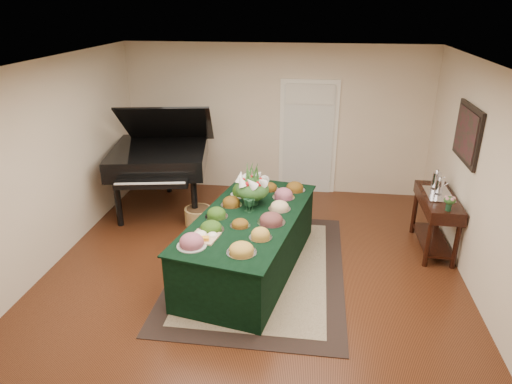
# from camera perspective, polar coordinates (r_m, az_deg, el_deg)

# --- Properties ---
(ground) EXTENTS (6.00, 6.00, 0.00)m
(ground) POSITION_cam_1_polar(r_m,az_deg,el_deg) (6.21, -0.38, -10.05)
(ground) COLOR black
(ground) RESTS_ON ground
(area_rug) EXTENTS (2.27, 3.17, 0.01)m
(area_rug) POSITION_cam_1_polar(r_m,az_deg,el_deg) (6.31, 0.37, -9.38)
(area_rug) COLOR black
(area_rug) RESTS_ON ground
(kitchen_doorway) EXTENTS (1.05, 0.07, 2.10)m
(kitchen_doorway) POSITION_cam_1_polar(r_m,az_deg,el_deg) (8.46, 6.52, 6.60)
(kitchen_doorway) COLOR white
(kitchen_doorway) RESTS_ON ground
(buffet_table) EXTENTS (1.68, 2.76, 0.80)m
(buffet_table) POSITION_cam_1_polar(r_m,az_deg,el_deg) (6.10, -0.83, -6.29)
(buffet_table) COLOR black
(buffet_table) RESTS_ON ground
(food_platters) EXTENTS (1.39, 2.28, 0.14)m
(food_platters) POSITION_cam_1_polar(r_m,az_deg,el_deg) (5.92, -0.88, -2.38)
(food_platters) COLOR silver
(food_platters) RESTS_ON buffet_table
(cutting_board) EXTENTS (0.37, 0.37, 0.10)m
(cutting_board) POSITION_cam_1_polar(r_m,az_deg,el_deg) (5.41, -6.42, -5.28)
(cutting_board) COLOR tan
(cutting_board) RESTS_ON buffet_table
(green_goblets) EXTENTS (0.15, 0.14, 0.18)m
(green_goblets) POSITION_cam_1_polar(r_m,az_deg,el_deg) (5.98, -0.82, -1.66)
(green_goblets) COLOR #14321E
(green_goblets) RESTS_ON buffet_table
(floral_centerpiece) EXTENTS (0.48, 0.48, 0.48)m
(floral_centerpiece) POSITION_cam_1_polar(r_m,az_deg,el_deg) (6.12, -0.47, 0.86)
(floral_centerpiece) COLOR #14321E
(floral_centerpiece) RESTS_ON buffet_table
(grand_piano) EXTENTS (1.86, 2.08, 1.87)m
(grand_piano) POSITION_cam_1_polar(r_m,az_deg,el_deg) (7.84, -11.89, 4.40)
(grand_piano) COLOR black
(grand_piano) RESTS_ON ground
(wicker_basket) EXTENTS (0.44, 0.44, 0.28)m
(wicker_basket) POSITION_cam_1_polar(r_m,az_deg,el_deg) (7.46, -7.21, -3.02)
(wicker_basket) COLOR olive
(wicker_basket) RESTS_ON ground
(mahogany_sideboard) EXTENTS (0.45, 1.18, 0.85)m
(mahogany_sideboard) POSITION_cam_1_polar(r_m,az_deg,el_deg) (6.94, 21.69, -1.93)
(mahogany_sideboard) COLOR black
(mahogany_sideboard) RESTS_ON ground
(tea_service) EXTENTS (0.34, 0.58, 0.30)m
(tea_service) POSITION_cam_1_polar(r_m,az_deg,el_deg) (6.96, 21.80, 0.92)
(tea_service) COLOR silver
(tea_service) RESTS_ON mahogany_sideboard
(pink_bouquet) EXTENTS (0.17, 0.17, 0.21)m
(pink_bouquet) POSITION_cam_1_polar(r_m,az_deg,el_deg) (6.39, 23.05, -1.01)
(pink_bouquet) COLOR #14321E
(pink_bouquet) RESTS_ON mahogany_sideboard
(wall_painting) EXTENTS (0.05, 0.95, 0.75)m
(wall_painting) POSITION_cam_1_polar(r_m,az_deg,el_deg) (6.65, 24.92, 6.62)
(wall_painting) COLOR black
(wall_painting) RESTS_ON ground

